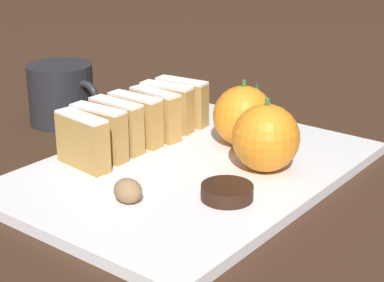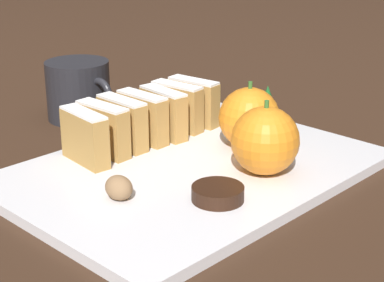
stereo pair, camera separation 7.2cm
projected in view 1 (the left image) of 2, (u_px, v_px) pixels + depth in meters
The scene contains 15 objects.
ground_plane at pixel (192, 175), 0.74m from camera, with size 6.00×6.00×0.00m, color #382316.
serving_platter at pixel (192, 170), 0.74m from camera, with size 0.30×0.41×0.01m.
stollen_slice_front at pixel (82, 141), 0.72m from camera, with size 0.07×0.03×0.06m.
stollen_slice_second at pixel (99, 133), 0.75m from camera, with size 0.07×0.02×0.06m.
stollen_slice_third at pixel (116, 126), 0.77m from camera, with size 0.07×0.02×0.06m.
stollen_slice_fourth at pixel (135, 119), 0.79m from camera, with size 0.07×0.02×0.06m.
stollen_slice_fifth at pixel (155, 114), 0.81m from camera, with size 0.07×0.03×0.06m.
stollen_slice_sixth at pixel (167, 107), 0.84m from camera, with size 0.07×0.03×0.06m.
stollen_slice_back at pixel (182, 102), 0.86m from camera, with size 0.07×0.03×0.06m.
orange_near at pixel (243, 116), 0.78m from camera, with size 0.07×0.07×0.08m.
orange_far at pixel (266, 138), 0.71m from camera, with size 0.08×0.08×0.08m.
walnut at pixel (128, 191), 0.64m from camera, with size 0.03×0.03×0.03m.
chocolate_cookie at pixel (227, 192), 0.65m from camera, with size 0.05×0.05×0.01m.
evergreen_sprig at pixel (256, 106), 0.85m from camera, with size 0.05×0.05×0.06m.
coffee_mug at pixel (62, 94), 0.90m from camera, with size 0.12×0.09×0.08m.
Camera 1 is at (0.42, -0.53, 0.30)m, focal length 60.00 mm.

